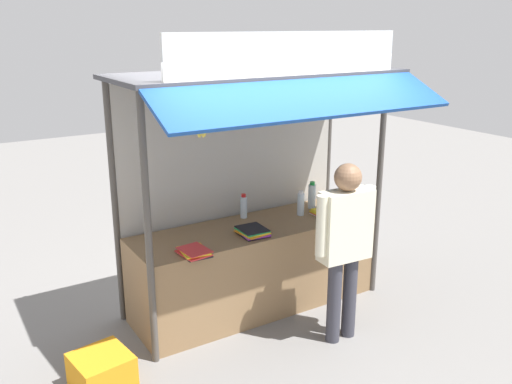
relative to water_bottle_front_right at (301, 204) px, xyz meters
The scene contains 14 objects.
ground_plane 1.13m from the water_bottle_front_right, behind, with size 20.00×20.00×0.00m, color slate.
stall_counter 0.79m from the water_bottle_front_right, behind, with size 2.49×0.76×0.86m, color olive.
stall_structure 0.87m from the water_bottle_front_right, behind, with size 2.69×1.57×2.71m.
water_bottle_front_right is the anchor object (origin of this frame).
water_bottle_far_right 0.27m from the water_bottle_front_right, 26.84° to the left, with size 0.08×0.08×0.29m.
water_bottle_right 0.59m from the water_bottle_front_right, 156.19° to the left, with size 0.07×0.07×0.25m.
magazine_stack_left 0.26m from the water_bottle_front_right, 35.66° to the right, with size 0.20×0.28×0.05m.
magazine_stack_mid_right 0.76m from the water_bottle_front_right, 162.94° to the right, with size 0.28×0.31×0.07m.
magazine_stack_center 1.43m from the water_bottle_front_right, 165.91° to the right, with size 0.26×0.32×0.05m.
banana_bunch_leftmost 1.77m from the water_bottle_front_right, 159.26° to the right, with size 0.09×0.09×0.31m.
banana_bunch_inner_left 1.18m from the water_bottle_front_right, 94.89° to the right, with size 0.10×0.10×0.26m.
banana_bunch_rightmost 1.29m from the water_bottle_front_right, 136.28° to the right, with size 0.10×0.10×0.27m.
vendor_person 1.00m from the water_bottle_front_right, 103.62° to the right, with size 0.62×0.24×1.65m.
plastic_crate 2.52m from the water_bottle_front_right, 166.65° to the right, with size 0.42×0.42×0.29m, color orange.
Camera 1 is at (-2.67, -4.31, 2.77)m, focal length 38.65 mm.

